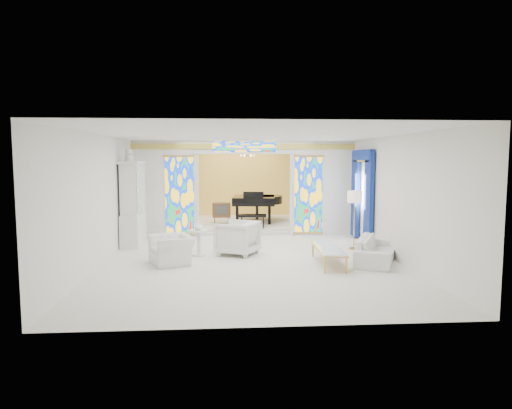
{
  "coord_description": "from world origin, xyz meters",
  "views": [
    {
      "loc": [
        -0.65,
        -12.41,
        2.46
      ],
      "look_at": [
        0.24,
        0.2,
        1.17
      ],
      "focal_mm": 32.0,
      "sensor_mm": 36.0,
      "label": 1
    }
  ],
  "objects": [
    {
      "name": "china_cabinet",
      "position": [
        -3.22,
        0.6,
        1.17
      ],
      "size": [
        0.56,
        1.46,
        2.72
      ],
      "color": "silver",
      "rests_on": "floor"
    },
    {
      "name": "alcove_platform",
      "position": [
        0.0,
        4.1,
        0.09
      ],
      "size": [
        6.8,
        3.8,
        0.18
      ],
      "primitive_type": "cube",
      "color": "white",
      "rests_on": "floor"
    },
    {
      "name": "coffee_table",
      "position": [
        1.75,
        -2.17,
        0.36
      ],
      "size": [
        0.62,
        1.8,
        0.4
      ],
      "rotation": [
        0.0,
        0.0,
        -0.04
      ],
      "color": "white",
      "rests_on": "floor"
    },
    {
      "name": "stained_glass_left",
      "position": [
        -2.03,
        1.89,
        1.3
      ],
      "size": [
        0.9,
        0.04,
        2.4
      ],
      "primitive_type": "cube",
      "color": "gold",
      "rests_on": "partition_wall"
    },
    {
      "name": "sofa",
      "position": [
        2.95,
        -1.98,
        0.29
      ],
      "size": [
        1.56,
        2.15,
        0.59
      ],
      "primitive_type": "imported",
      "rotation": [
        0.0,
        0.0,
        1.13
      ],
      "color": "white",
      "rests_on": "floor"
    },
    {
      "name": "armchair_left",
      "position": [
        -1.88,
        -1.81,
        0.33
      ],
      "size": [
        1.2,
        1.27,
        0.66
      ],
      "primitive_type": "imported",
      "rotation": [
        0.0,
        0.0,
        -1.18
      ],
      "color": "silver",
      "rests_on": "floor"
    },
    {
      "name": "floor",
      "position": [
        0.0,
        0.0,
        0.0
      ],
      "size": [
        12.0,
        12.0,
        0.0
      ],
      "primitive_type": "plane",
      "color": "white",
      "rests_on": "ground"
    },
    {
      "name": "gold_curtain_back",
      "position": [
        0.0,
        5.88,
        1.5
      ],
      "size": [
        6.7,
        0.1,
        2.9
      ],
      "primitive_type": "cube",
      "color": "gold",
      "rests_on": "wall_back"
    },
    {
      "name": "stained_glass_transom",
      "position": [
        0.0,
        1.89,
        2.82
      ],
      "size": [
        2.0,
        0.04,
        0.34
      ],
      "primitive_type": "cube",
      "color": "gold",
      "rests_on": "partition_wall"
    },
    {
      "name": "stained_glass_right",
      "position": [
        2.03,
        1.89,
        1.3
      ],
      "size": [
        0.9,
        0.04,
        2.4
      ],
      "primitive_type": "cube",
      "color": "gold",
      "rests_on": "partition_wall"
    },
    {
      "name": "tv_console",
      "position": [
        -0.74,
        3.48,
        0.65
      ],
      "size": [
        0.63,
        0.44,
        0.73
      ],
      "rotation": [
        0.0,
        0.0,
        0.01
      ],
      "color": "#55381E",
      "rests_on": "alcove_platform"
    },
    {
      "name": "grand_piano",
      "position": [
        0.57,
        3.97,
        0.94
      ],
      "size": [
        1.94,
        2.85,
        1.12
      ],
      "rotation": [
        0.0,
        0.0,
        -0.1
      ],
      "color": "black",
      "rests_on": "alcove_platform"
    },
    {
      "name": "chandelier",
      "position": [
        0.2,
        4.0,
        2.55
      ],
      "size": [
        0.48,
        0.48,
        0.3
      ],
      "primitive_type": "cylinder",
      "color": "gold",
      "rests_on": "ceiling"
    },
    {
      "name": "wall_right",
      "position": [
        3.5,
        0.0,
        1.5
      ],
      "size": [
        0.02,
        12.0,
        3.0
      ],
      "primitive_type": "cube",
      "color": "silver",
      "rests_on": "floor"
    },
    {
      "name": "floor_lamp",
      "position": [
        2.85,
        -0.46,
        1.35
      ],
      "size": [
        0.5,
        0.5,
        1.59
      ],
      "rotation": [
        0.0,
        0.0,
        -0.37
      ],
      "color": "gold",
      "rests_on": "floor"
    },
    {
      "name": "wall_left",
      "position": [
        -3.5,
        0.0,
        1.5
      ],
      "size": [
        0.02,
        12.0,
        3.0
      ],
      "primitive_type": "cube",
      "color": "silver",
      "rests_on": "floor"
    },
    {
      "name": "wall_front",
      "position": [
        0.0,
        -6.0,
        1.5
      ],
      "size": [
        7.0,
        0.02,
        3.0
      ],
      "primitive_type": "cube",
      "color": "silver",
      "rests_on": "floor"
    },
    {
      "name": "wall_back",
      "position": [
        0.0,
        6.0,
        1.5
      ],
      "size": [
        7.0,
        0.02,
        3.0
      ],
      "primitive_type": "cube",
      "color": "silver",
      "rests_on": "floor"
    },
    {
      "name": "vase",
      "position": [
        -1.3,
        -0.97,
        0.76
      ],
      "size": [
        0.21,
        0.21,
        0.21
      ],
      "primitive_type": "imported",
      "rotation": [
        0.0,
        0.0,
        0.07
      ],
      "color": "silver",
      "rests_on": "side_table"
    },
    {
      "name": "armchair_right",
      "position": [
        -0.32,
        -0.92,
        0.43
      ],
      "size": [
        1.27,
        1.26,
        0.87
      ],
      "primitive_type": "imported",
      "rotation": [
        0.0,
        0.0,
        -2.03
      ],
      "color": "white",
      "rests_on": "floor"
    },
    {
      "name": "ceiling",
      "position": [
        0.0,
        0.0,
        3.0
      ],
      "size": [
        7.0,
        12.0,
        0.02
      ],
      "primitive_type": "cube",
      "color": "white",
      "rests_on": "wall_back"
    },
    {
      "name": "blue_drapes",
      "position": [
        3.4,
        0.7,
        1.58
      ],
      "size": [
        0.14,
        1.85,
        2.65
      ],
      "color": "navy",
      "rests_on": "wall_right"
    },
    {
      "name": "partition_wall",
      "position": [
        0.0,
        2.0,
        1.65
      ],
      "size": [
        7.0,
        0.22,
        3.0
      ],
      "color": "silver",
      "rests_on": "floor"
    },
    {
      "name": "side_table",
      "position": [
        -1.3,
        -0.97,
        0.43
      ],
      "size": [
        0.61,
        0.61,
        0.65
      ],
      "rotation": [
        0.0,
        0.0,
        -0.2
      ],
      "color": "silver",
      "rests_on": "floor"
    }
  ]
}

